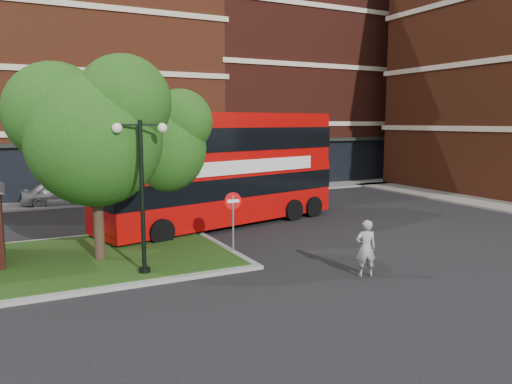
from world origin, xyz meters
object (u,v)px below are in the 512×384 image
car_silver (61,194)px  car_white (222,185)px  woman (366,248)px  bus (222,161)px

car_silver → car_white: size_ratio=0.99×
woman → car_silver: bearing=-49.9°
car_white → bus: bearing=150.5°
bus → car_silver: (-6.37, 9.47, -2.35)m
woman → car_white: woman is taller
bus → car_silver: size_ratio=2.91×
car_white → car_silver: bearing=81.3°
bus → woman: size_ratio=6.85×
car_silver → car_white: 10.20m
bus → car_white: bus is taller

